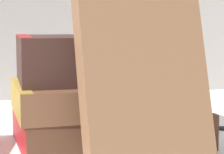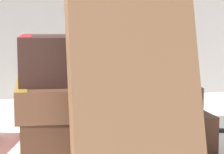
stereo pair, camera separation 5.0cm
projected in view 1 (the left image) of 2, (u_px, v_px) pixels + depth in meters
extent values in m
cube|color=#4C2D1E|center=(109.00, 126.00, 0.51)|extent=(0.19, 0.13, 0.04)
cube|color=maroon|center=(25.00, 131.00, 0.48)|extent=(0.01, 0.13, 0.04)
cube|color=brown|center=(101.00, 96.00, 0.49)|extent=(0.18, 0.13, 0.03)
cube|color=olive|center=(21.00, 100.00, 0.47)|extent=(0.02, 0.12, 0.03)
cube|color=#331E19|center=(97.00, 58.00, 0.50)|extent=(0.17, 0.13, 0.05)
cube|color=maroon|center=(25.00, 60.00, 0.48)|extent=(0.02, 0.11, 0.05)
cube|color=brown|center=(143.00, 76.00, 0.40)|extent=(0.11, 0.07, 0.17)
cylinder|color=white|center=(115.00, 33.00, 0.49)|extent=(0.05, 0.05, 0.01)
torus|color=tan|center=(115.00, 33.00, 0.49)|extent=(0.05, 0.05, 0.01)
sphere|color=tan|center=(108.00, 32.00, 0.52)|extent=(0.01, 0.01, 0.01)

